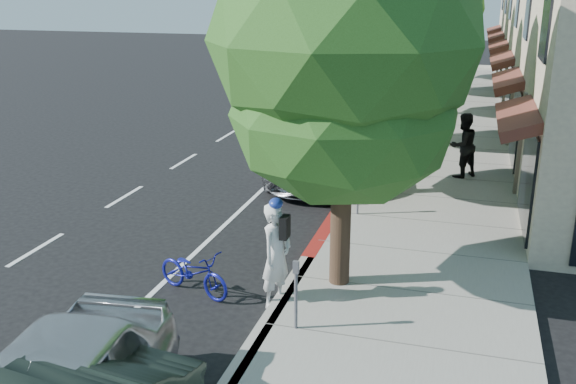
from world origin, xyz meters
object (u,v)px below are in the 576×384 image
(white_pickup, at_px, (359,91))
(pedestrian, at_px, (463,145))
(cyclist, at_px, (276,256))
(dark_sedan, at_px, (350,113))
(street_tree_2, at_px, (411,38))
(silver_suv, at_px, (325,150))
(street_tree_3, at_px, (425,19))
(street_tree_4, at_px, (435,10))
(street_tree_5, at_px, (442,1))
(street_tree_0, at_px, (345,47))
(street_tree_1, at_px, (389,46))
(bicycle, at_px, (194,272))
(dark_suv_far, at_px, (392,70))

(white_pickup, height_order, pedestrian, pedestrian)
(cyclist, relative_size, dark_sedan, 0.50)
(street_tree_2, relative_size, silver_suv, 1.06)
(street_tree_3, distance_m, silver_suv, 11.24)
(street_tree_2, bearing_deg, street_tree_3, 90.00)
(street_tree_4, distance_m, street_tree_5, 6.01)
(dark_sedan, relative_size, pedestrian, 2.03)
(street_tree_2, xyz_separation_m, white_pickup, (-2.98, 6.88, -3.09))
(street_tree_5, xyz_separation_m, white_pickup, (-2.98, -11.12, -3.89))
(white_pickup, bearing_deg, dark_sedan, -92.42)
(street_tree_2, distance_m, pedestrian, 5.19)
(street_tree_0, xyz_separation_m, silver_suv, (-2.01, 7.50, -3.88))
(street_tree_0, xyz_separation_m, white_pickup, (-2.98, 18.88, -3.85))
(street_tree_1, relative_size, street_tree_4, 0.94)
(street_tree_4, height_order, street_tree_5, street_tree_5)
(street_tree_0, bearing_deg, street_tree_5, 90.00)
(cyclist, relative_size, pedestrian, 1.02)
(bicycle, xyz_separation_m, pedestrian, (4.81, 9.23, 0.68))
(cyclist, distance_m, silver_suv, 8.56)
(street_tree_0, height_order, street_tree_4, street_tree_0)
(street_tree_0, xyz_separation_m, pedestrian, (2.11, 8.23, -3.62))
(street_tree_1, height_order, street_tree_2, street_tree_1)
(pedestrian, bearing_deg, cyclist, 27.61)
(cyclist, relative_size, silver_suv, 0.32)
(cyclist, height_order, dark_sedan, cyclist)
(street_tree_5, height_order, dark_suv_far, street_tree_5)
(cyclist, distance_m, white_pickup, 19.97)
(street_tree_0, distance_m, dark_suv_far, 29.17)
(silver_suv, relative_size, white_pickup, 1.01)
(street_tree_2, bearing_deg, dark_sedan, 133.88)
(street_tree_2, bearing_deg, bicycle, -101.73)
(street_tree_0, bearing_deg, silver_suv, 105.01)
(street_tree_4, bearing_deg, silver_suv, -96.95)
(street_tree_3, xyz_separation_m, dark_suv_far, (-2.63, 10.77, -3.64))
(street_tree_3, height_order, cyclist, street_tree_3)
(street_tree_2, distance_m, street_tree_3, 6.01)
(street_tree_3, relative_size, street_tree_5, 0.92)
(bicycle, bearing_deg, pedestrian, -7.88)
(street_tree_3, height_order, dark_suv_far, street_tree_3)
(white_pickup, bearing_deg, street_tree_4, 51.94)
(street_tree_5, relative_size, white_pickup, 1.22)
(silver_suv, bearing_deg, street_tree_2, 62.35)
(street_tree_3, xyz_separation_m, dark_sedan, (-2.57, -3.32, -3.70))
(street_tree_4, xyz_separation_m, street_tree_5, (0.00, 6.00, 0.29))
(cyclist, height_order, silver_suv, cyclist)
(street_tree_2, distance_m, dark_suv_far, 17.29)
(street_tree_3, relative_size, white_pickup, 1.12)
(cyclist, height_order, dark_suv_far, cyclist)
(street_tree_2, height_order, pedestrian, street_tree_2)
(dark_sedan, relative_size, white_pickup, 0.64)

